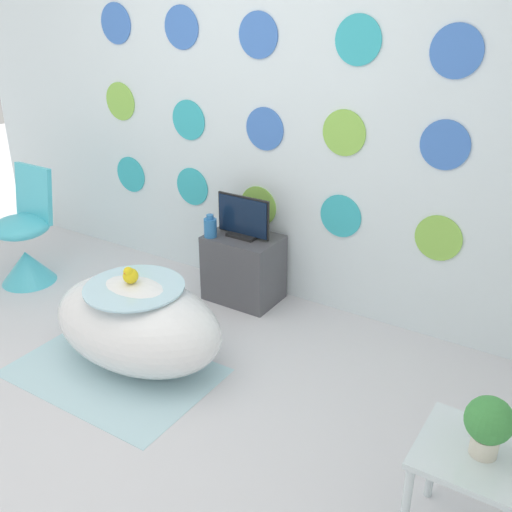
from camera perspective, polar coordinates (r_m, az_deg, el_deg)
The scene contains 11 objects.
ground_plane at distance 3.06m, azimuth -18.31°, elevation -16.03°, with size 12.00×12.00×0.00m, color silver.
wall_back_dotted at distance 3.76m, azimuth 0.73°, elevation 15.00°, with size 5.13×0.05×2.60m.
rug at distance 3.40m, azimuth -13.37°, elevation -10.66°, with size 1.08×0.73×0.01m.
bathtub at distance 3.33m, azimuth -11.21°, elevation -6.26°, with size 1.03×0.65×0.48m.
rubber_duck at distance 3.21m, azimuth -11.90°, elevation -1.79°, with size 0.08×0.09×0.10m.
chair at distance 4.43m, azimuth -21.11°, elevation 0.87°, with size 0.39×0.39×0.80m.
tv_cabinet at distance 3.92m, azimuth -1.20°, elevation -1.13°, with size 0.47×0.34×0.45m.
tv at distance 3.78m, azimuth -1.23°, elevation 3.53°, with size 0.37×0.12×0.27m.
vase at distance 3.81m, azimuth -4.37°, elevation 2.77°, with size 0.08×0.08×0.15m.
side_table at distance 2.36m, azimuth 20.45°, elevation -18.64°, with size 0.44×0.39×0.45m.
potted_plant_left at distance 2.23m, azimuth 21.27°, elevation -14.64°, with size 0.16×0.16×0.23m.
Camera 1 is at (1.95, -1.34, 1.93)m, focal length 42.00 mm.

